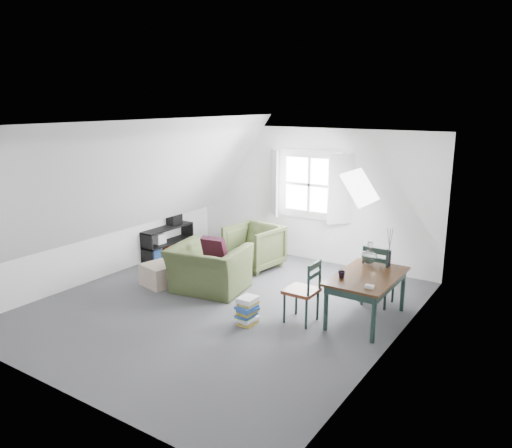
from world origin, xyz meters
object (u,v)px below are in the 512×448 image
Objects in this scene: dining_table at (367,281)px; dining_chair_far at (378,274)px; armchair_far at (254,267)px; armchair_near at (209,291)px; ottoman at (161,274)px; media_shelf at (165,244)px; dining_chair_near at (304,290)px; magazine_stack at (247,311)px.

dining_table is 1.43× the size of dining_chair_far.
dining_chair_far reaches higher than armchair_far.
armchair_near is 1.35m from armchair_far.
dining_chair_far is (3.27, 1.16, 0.30)m from ottoman.
ottoman is 1.54m from media_shelf.
media_shelf is (-3.65, 1.14, -0.19)m from dining_chair_near.
media_shelf is 3.44m from magazine_stack.
magazine_stack is at bearing 70.53° from dining_chair_far.
dining_table reaches higher than ottoman.
dining_chair_far is at bearing -0.03° from media_shelf.
armchair_far is at bearing 121.47° from magazine_stack.
dining_chair_far is 4.28m from media_shelf.
dining_chair_far is (2.44, 0.95, 0.48)m from armchair_near.
ottoman is 3.41m from dining_table.
armchair_near is at bearing 150.86° from magazine_stack.
armchair_far is at bearing 8.57° from dining_chair_far.
armchair_far is 1.87m from media_shelf.
armchair_near is 0.98× the size of media_shelf.
dining_chair_far reaches higher than magazine_stack.
armchair_far is at bearing 63.13° from ottoman.
armchair_far is 1.77m from ottoman.
media_shelf is at bearing 130.98° from ottoman.
dining_chair_far reaches higher than armchair_near.
media_shelf is 3.09× the size of magazine_stack.
dining_table is at bearing 114.01° from dining_chair_far.
dining_table is at bearing 37.51° from magazine_stack.
ottoman is 3.49m from dining_chair_far.
dining_chair_near is 0.76× the size of media_shelf.
ottoman is 0.58× the size of dining_chair_far.
armchair_far is 2.56m from dining_chair_far.
dining_chair_near is 0.82m from magazine_stack.
dining_chair_near is (1.85, -1.55, 0.46)m from armchair_far.
armchair_far reaches higher than armchair_near.
dining_table is 1.13× the size of media_shelf.
armchair_near is at bearing -27.17° from media_shelf.
dining_table is 1.69m from magazine_stack.
armchair_near is 1.28× the size of dining_chair_near.
ottoman is at bearing -104.35° from dining_chair_near.
dining_chair_far is at bearing 98.57° from dining_table.
armchair_far is 0.98× the size of dining_chair_near.
magazine_stack reaches higher than ottoman.
dining_chair_far is (-0.07, 0.62, -0.09)m from dining_table.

